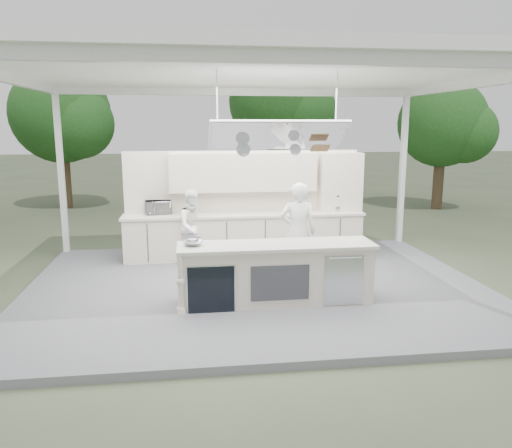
{
  "coord_description": "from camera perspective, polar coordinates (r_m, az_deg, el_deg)",
  "views": [
    {
      "loc": [
        -1.12,
        -8.41,
        2.9
      ],
      "look_at": [
        0.05,
        0.4,
        1.13
      ],
      "focal_mm": 35.0,
      "sensor_mm": 36.0,
      "label": 1
    }
  ],
  "objects": [
    {
      "name": "stage_deck",
      "position": [
        8.95,
        0.03,
        -7.26
      ],
      "size": [
        8.0,
        6.0,
        0.12
      ],
      "primitive_type": "cube",
      "color": "#56575B",
      "rests_on": "ground"
    },
    {
      "name": "toaster_oven",
      "position": [
        10.65,
        -11.13,
        1.91
      ],
      "size": [
        0.59,
        0.46,
        0.29
      ],
      "primitive_type": "imported",
      "rotation": [
        0.0,
        0.0,
        0.24
      ],
      "color": "#B7BABE",
      "rests_on": "back_counter"
    },
    {
      "name": "demo_island",
      "position": [
        7.95,
        2.18,
        -5.61
      ],
      "size": [
        3.1,
        0.79,
        0.95
      ],
      "color": "beige",
      "rests_on": "stage_deck"
    },
    {
      "name": "head_chef",
      "position": [
        8.98,
        4.8,
        -0.91
      ],
      "size": [
        0.7,
        0.51,
        1.79
      ],
      "primitive_type": "imported",
      "rotation": [
        0.0,
        0.0,
        3.01
      ],
      "color": "white",
      "rests_on": "stage_deck"
    },
    {
      "name": "back_counter",
      "position": [
        10.63,
        -1.33,
        -1.28
      ],
      "size": [
        5.08,
        0.72,
        0.95
      ],
      "color": "beige",
      "rests_on": "stage_deck"
    },
    {
      "name": "sous_chef",
      "position": [
        10.17,
        -7.13,
        -0.32
      ],
      "size": [
        0.91,
        0.82,
        1.52
      ],
      "primitive_type": "imported",
      "rotation": [
        0.0,
        0.0,
        0.41
      ],
      "color": "white",
      "rests_on": "stage_deck"
    },
    {
      "name": "ground",
      "position": [
        8.97,
        0.03,
        -7.63
      ],
      "size": [
        90.0,
        90.0,
        0.0
      ],
      "primitive_type": "plane",
      "color": "#485339",
      "rests_on": "ground"
    },
    {
      "name": "tree_cluster",
      "position": [
        18.22,
        -4.65,
        12.42
      ],
      "size": [
        19.55,
        9.4,
        5.85
      ],
      "color": "#483924",
      "rests_on": "ground"
    },
    {
      "name": "bowl_small",
      "position": [
        7.97,
        -7.22,
        -1.84
      ],
      "size": [
        0.29,
        0.29,
        0.08
      ],
      "primitive_type": "imported",
      "rotation": [
        0.0,
        0.0,
        0.17
      ],
      "color": "silver",
      "rests_on": "demo_island"
    },
    {
      "name": "bowl_large",
      "position": [
        7.78,
        -7.2,
        -2.19
      ],
      "size": [
        0.38,
        0.38,
        0.07
      ],
      "primitive_type": "imported",
      "rotation": [
        0.0,
        0.0,
        -0.35
      ],
      "color": "#B7B9BE",
      "rests_on": "demo_island"
    },
    {
      "name": "tent",
      "position": [
        8.51,
        0.06,
        16.7
      ],
      "size": [
        8.2,
        6.2,
        3.86
      ],
      "color": "white",
      "rests_on": "ground"
    },
    {
      "name": "back_wall_unit",
      "position": [
        10.73,
        0.89,
        4.13
      ],
      "size": [
        5.05,
        0.48,
        2.25
      ],
      "color": "beige",
      "rests_on": "stage_deck"
    }
  ]
}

